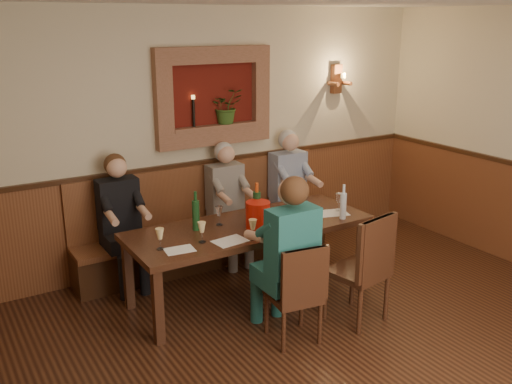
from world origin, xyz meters
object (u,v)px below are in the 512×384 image
Objects in this scene: spittoon_bucket at (258,215)px; person_chair_front at (286,270)px; chair_near_right at (358,289)px; person_bench_right at (292,200)px; bench at (207,235)px; chair_near_left at (294,312)px; person_bench_left at (123,234)px; dining_table at (250,232)px; wine_bottle_green_a at (257,207)px; wine_bottle_green_b at (196,214)px; person_bench_mid at (229,214)px; water_bottle at (343,205)px.

person_chair_front is at bearing -100.21° from spittoon_bucket.
spittoon_bucket is (0.12, 0.65, 0.28)m from person_chair_front.
chair_near_right is 1.86m from person_bench_right.
bench is at bearing 86.52° from person_chair_front.
person_bench_left reaches higher than chair_near_left.
dining_table is 5.80× the size of wine_bottle_green_a.
person_chair_front is at bearing -93.48° from bench.
bench is 1.86m from chair_near_left.
person_bench_right is at bearing 42.20° from spittoon_bucket.
wine_bottle_green_a is at bearing -17.83° from dining_table.
chair_near_right is at bearing -60.12° from wine_bottle_green_a.
wine_bottle_green_a reaches higher than wine_bottle_green_b.
wine_bottle_green_a is at bearing -139.70° from person_bench_right.
wine_bottle_green_a is (0.17, 0.76, 0.32)m from person_chair_front.
chair_near_left is 0.62× the size of person_chair_front.
bench is 7.25× the size of wine_bottle_green_a.
person_bench_right is 1.37m from wine_bottle_green_a.
chair_near_left is (-0.11, -0.91, -0.41)m from dining_table.
spittoon_bucket is 0.63× the size of wine_bottle_green_a.
person_bench_mid is at bearing 79.40° from wine_bottle_green_a.
person_bench_left is 5.28× the size of spittoon_bucket.
chair_near_left is 1.30m from water_bottle.
person_bench_left reaches higher than person_bench_mid.
water_bottle is (0.98, 0.44, 0.29)m from person_chair_front.
wine_bottle_green_b is at bearing -122.14° from bench.
chair_near_right is at bearing -72.55° from bench.
chair_near_left is 0.63× the size of person_bench_right.
chair_near_left is 1.12m from wine_bottle_green_a.
person_chair_front is at bearing -66.18° from wine_bottle_green_b.
bench is 1.97m from chair_near_right.
chair_near_left is (-0.11, -1.85, -0.07)m from bench.
water_bottle is at bearing 53.33° from chair_near_right.
person_bench_left is at bearing 118.84° from person_chair_front.
water_bottle reaches higher than dining_table.
wine_bottle_green_a reaches higher than dining_table.
person_bench_right is at bearing 80.28° from water_bottle.
person_bench_right is at bearing 53.77° from person_chair_front.
water_bottle reaches higher than chair_near_right.
person_bench_right is at bearing -0.12° from person_bench_mid.
wine_bottle_green_b reaches higher than water_bottle.
chair_near_right is at bearing -12.66° from person_chair_front.
person_chair_front reaches higher than dining_table.
wine_bottle_green_b is (0.49, -0.70, 0.33)m from person_bench_left.
wine_bottle_green_b is (-0.40, 0.91, 0.30)m from person_chair_front.
chair_near_right is 2.75× the size of wine_bottle_green_b.
chair_near_right is 0.72× the size of person_chair_front.
water_bottle is at bearing -13.29° from spittoon_bucket.
person_bench_mid reaches higher than water_bottle.
chair_near_right is at bearing -115.70° from water_bottle.
water_bottle is at bearing -32.06° from person_bench_left.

